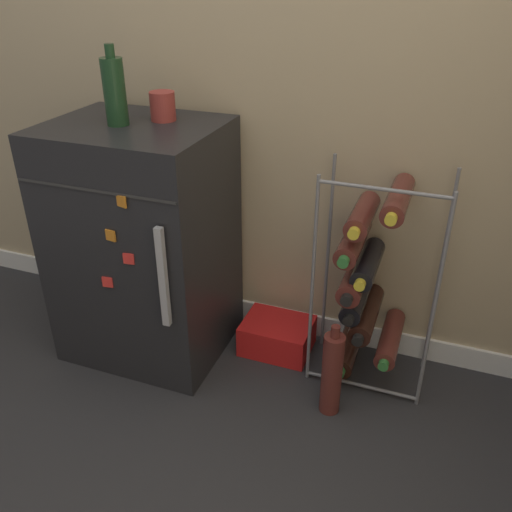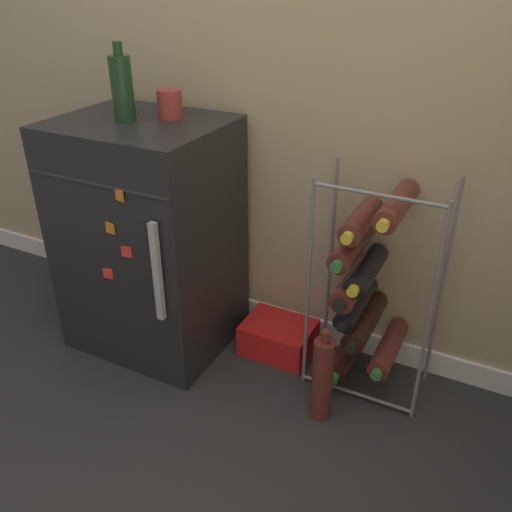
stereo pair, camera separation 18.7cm
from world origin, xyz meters
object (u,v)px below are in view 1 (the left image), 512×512
object	(u,v)px
soda_box	(277,336)
loose_bottle_floor	(332,373)
fridge_top_bottle	(114,91)
wine_rack	(366,282)
mini_fridge	(144,244)
fridge_top_cup	(163,106)

from	to	relation	value
soda_box	loose_bottle_floor	bearing A→B (deg)	-42.58
soda_box	fridge_top_bottle	world-z (taller)	fridge_top_bottle
wine_rack	loose_bottle_floor	distance (m)	0.33
mini_fridge	loose_bottle_floor	bearing A→B (deg)	-9.64
loose_bottle_floor	fridge_top_bottle	bearing A→B (deg)	172.15
soda_box	fridge_top_cup	world-z (taller)	fridge_top_cup
mini_fridge	fridge_top_cup	size ratio (longest dim) A/B	9.34
wine_rack	soda_box	distance (m)	0.45
soda_box	loose_bottle_floor	distance (m)	0.38
mini_fridge	fridge_top_cup	world-z (taller)	fridge_top_cup
fridge_top_bottle	loose_bottle_floor	xyz separation A→B (m)	(0.77, -0.11, -0.82)
mini_fridge	wine_rack	xyz separation A→B (m)	(0.79, 0.10, -0.05)
soda_box	fridge_top_bottle	size ratio (longest dim) A/B	1.06
fridge_top_bottle	loose_bottle_floor	bearing A→B (deg)	-7.85
soda_box	fridge_top_cup	bearing A→B (deg)	-174.34
soda_box	mini_fridge	bearing A→B (deg)	-165.73
fridge_top_bottle	loose_bottle_floor	world-z (taller)	fridge_top_bottle
mini_fridge	soda_box	bearing A→B (deg)	14.27
mini_fridge	soda_box	size ratio (longest dim) A/B	3.33
fridge_top_cup	soda_box	bearing A→B (deg)	5.66
wine_rack	fridge_top_bottle	distance (m)	1.02
wine_rack	fridge_top_bottle	world-z (taller)	fridge_top_bottle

